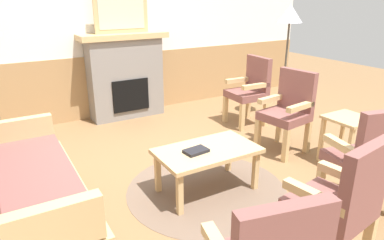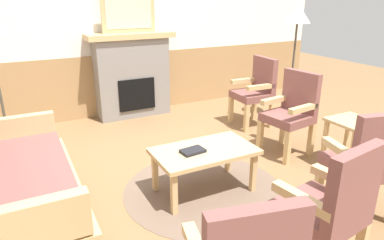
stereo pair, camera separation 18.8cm
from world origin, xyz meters
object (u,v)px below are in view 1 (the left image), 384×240
object	(u,v)px
book_on_table	(196,151)
side_table	(348,127)
framed_picture	(121,13)
coffee_table	(207,154)
fireplace	(125,75)
armchair_front_center	(341,201)
armchair_front_left	(368,156)
couch	(28,185)
armchair_near_fireplace	(289,108)
floor_lamp_by_chairs	(290,21)
armchair_by_window_left	(250,88)

from	to	relation	value
book_on_table	side_table	xyz separation A→B (m)	(1.78, -0.29, -0.02)
framed_picture	coffee_table	size ratio (longest dim) A/B	0.83
fireplace	side_table	size ratio (longest dim) A/B	2.36
armchair_front_center	armchair_front_left	bearing A→B (deg)	22.78
book_on_table	couch	bearing A→B (deg)	170.69
armchair_near_fireplace	side_table	world-z (taller)	armchair_near_fireplace
coffee_table	floor_lamp_by_chairs	size ratio (longest dim) A/B	0.57
coffee_table	fireplace	bearing A→B (deg)	87.04
framed_picture	armchair_near_fireplace	distance (m)	2.71
fireplace	coffee_table	xyz separation A→B (m)	(-0.13, -2.50, -0.27)
book_on_table	coffee_table	bearing A→B (deg)	4.55
framed_picture	side_table	bearing A→B (deg)	-61.46
book_on_table	armchair_front_center	size ratio (longest dim) A/B	0.22
framed_picture	armchair_near_fireplace	bearing A→B (deg)	-60.84
framed_picture	fireplace	bearing A→B (deg)	-90.00
fireplace	side_table	distance (m)	3.19
side_table	armchair_by_window_left	bearing A→B (deg)	93.00
fireplace	armchair_front_center	bearing A→B (deg)	-89.05
couch	floor_lamp_by_chairs	xyz separation A→B (m)	(3.75, 1.04, 1.05)
couch	coffee_table	world-z (taller)	couch
fireplace	armchair_by_window_left	world-z (taller)	fireplace
fireplace	armchair_near_fireplace	bearing A→B (deg)	-60.83
coffee_table	armchair_front_left	world-z (taller)	armchair_front_left
couch	side_table	world-z (taller)	couch
fireplace	framed_picture	world-z (taller)	framed_picture
coffee_table	armchair_front_left	xyz separation A→B (m)	(0.97, -0.98, 0.15)
armchair_by_window_left	floor_lamp_by_chairs	xyz separation A→B (m)	(0.64, -0.02, 0.91)
armchair_near_fireplace	floor_lamp_by_chairs	world-z (taller)	floor_lamp_by_chairs
armchair_front_center	side_table	size ratio (longest dim) A/B	1.78
book_on_table	side_table	world-z (taller)	side_table
armchair_near_fireplace	side_table	xyz separation A→B (m)	(0.30, -0.61, -0.10)
armchair_near_fireplace	armchair_front_center	world-z (taller)	same
coffee_table	book_on_table	bearing A→B (deg)	-175.45
armchair_by_window_left	couch	bearing A→B (deg)	-161.25
couch	side_table	distance (m)	3.23
floor_lamp_by_chairs	couch	bearing A→B (deg)	-164.51
armchair_by_window_left	armchair_front_left	bearing A→B (deg)	-104.94
fireplace	armchair_front_left	bearing A→B (deg)	-76.48
armchair_front_left	armchair_by_window_left	bearing A→B (deg)	75.06
coffee_table	armchair_front_center	xyz separation A→B (m)	(0.19, -1.31, 0.15)
armchair_near_fireplace	floor_lamp_by_chairs	bearing A→B (deg)	47.98
book_on_table	floor_lamp_by_chairs	world-z (taller)	floor_lamp_by_chairs
armchair_front_left	floor_lamp_by_chairs	xyz separation A→B (m)	(1.24, 2.24, 0.91)
armchair_front_center	book_on_table	bearing A→B (deg)	103.98
coffee_table	armchair_front_center	distance (m)	1.33
framed_picture	side_table	xyz separation A→B (m)	(1.52, -2.80, -1.13)
couch	armchair_by_window_left	distance (m)	3.28
framed_picture	armchair_by_window_left	size ratio (longest dim) A/B	0.82
couch	armchair_by_window_left	xyz separation A→B (m)	(3.11, 1.05, 0.14)
armchair_front_left	coffee_table	bearing A→B (deg)	134.55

